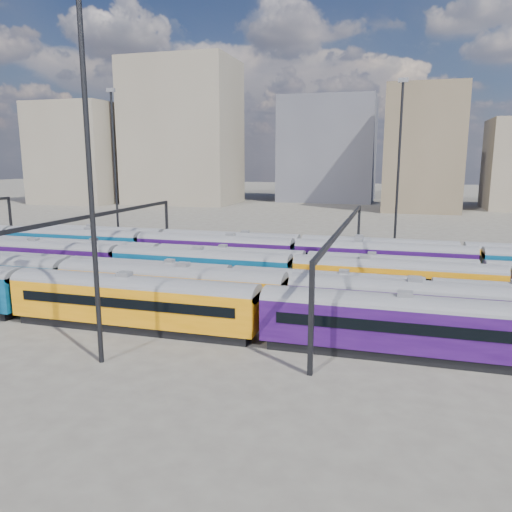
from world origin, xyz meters
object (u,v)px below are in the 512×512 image
(rake_1, at_px, (424,302))
(rake_2, at_px, (325,286))
(mast_2, at_px, (89,168))
(rake_0, at_px, (132,296))

(rake_1, bearing_deg, rake_2, 150.65)
(rake_1, xyz_separation_m, rake_2, (-8.89, 5.00, -0.51))
(rake_2, bearing_deg, mast_2, -129.06)
(rake_0, height_order, mast_2, mast_2)
(rake_0, bearing_deg, rake_1, 11.77)
(rake_1, distance_m, mast_2, 27.93)
(rake_0, height_order, rake_1, rake_0)
(mast_2, bearing_deg, rake_1, 27.87)
(rake_0, relative_size, rake_2, 1.21)
(rake_0, height_order, rake_2, rake_0)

